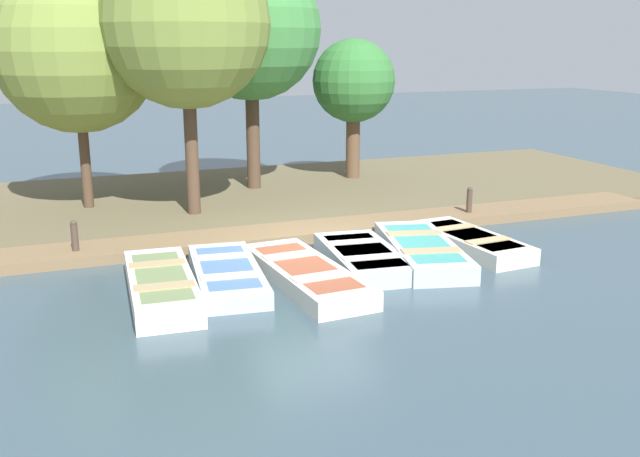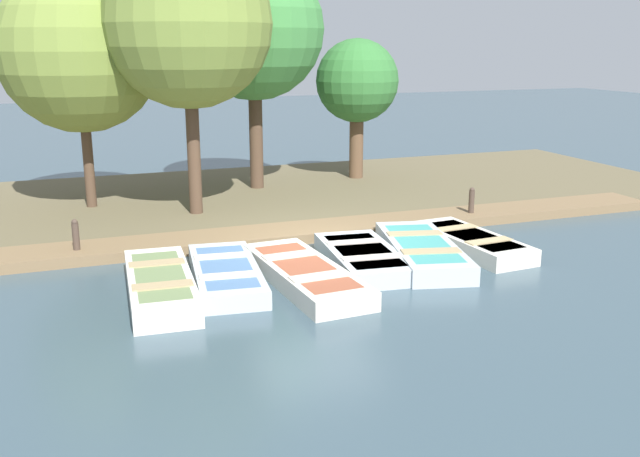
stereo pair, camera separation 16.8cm
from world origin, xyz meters
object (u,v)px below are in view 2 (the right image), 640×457
(rowboat_4, at_px, (422,251))
(rowboat_2, at_px, (305,274))
(rowboat_5, at_px, (471,242))
(park_tree_far_left, at_px, (79,51))
(park_tree_center, at_px, (254,30))
(rowboat_1, at_px, (226,274))
(mooring_post_far, at_px, (471,204))
(rowboat_0, at_px, (160,285))
(park_tree_right, at_px, (357,82))
(mooring_post_near, at_px, (76,239))
(park_tree_left, at_px, (188,24))
(rowboat_3, at_px, (363,258))

(rowboat_4, bearing_deg, rowboat_2, -64.69)
(rowboat_2, height_order, rowboat_5, rowboat_2)
(park_tree_far_left, bearing_deg, park_tree_center, 100.82)
(rowboat_1, xyz_separation_m, mooring_post_far, (-2.32, 6.36, 0.24))
(rowboat_2, distance_m, rowboat_4, 2.63)
(park_tree_far_left, bearing_deg, rowboat_2, 25.55)
(rowboat_0, relative_size, park_tree_right, 0.78)
(park_tree_center, distance_m, park_tree_right, 3.46)
(mooring_post_near, bearing_deg, rowboat_2, 52.12)
(rowboat_1, height_order, park_tree_right, park_tree_right)
(rowboat_2, distance_m, park_tree_right, 9.40)
(park_tree_far_left, relative_size, park_tree_left, 0.91)
(rowboat_0, height_order, rowboat_3, rowboat_0)
(mooring_post_near, distance_m, mooring_post_far, 8.74)
(park_tree_far_left, bearing_deg, rowboat_4, 43.29)
(rowboat_4, distance_m, rowboat_5, 1.26)
(rowboat_3, relative_size, park_tree_center, 0.46)
(park_tree_far_left, height_order, park_tree_right, park_tree_far_left)
(park_tree_left, bearing_deg, rowboat_1, -4.45)
(park_tree_far_left, distance_m, park_tree_right, 7.65)
(park_tree_far_left, bearing_deg, park_tree_left, 55.29)
(rowboat_1, xyz_separation_m, rowboat_3, (-0.03, 2.62, 0.01))
(rowboat_1, bearing_deg, mooring_post_near, -127.65)
(park_tree_left, bearing_deg, rowboat_2, 10.27)
(park_tree_far_left, distance_m, park_tree_left, 2.79)
(rowboat_5, height_order, mooring_post_far, mooring_post_far)
(rowboat_3, bearing_deg, park_tree_far_left, -137.12)
(rowboat_1, relative_size, rowboat_3, 1.08)
(rowboat_5, bearing_deg, park_tree_far_left, -134.70)
(park_tree_right, bearing_deg, park_tree_far_left, -80.46)
(rowboat_5, bearing_deg, park_tree_left, -136.94)
(mooring_post_far, xyz_separation_m, park_tree_right, (-5.03, -0.76, 2.53))
(rowboat_3, height_order, park_tree_left, park_tree_left)
(rowboat_4, bearing_deg, rowboat_5, 114.72)
(rowboat_5, bearing_deg, mooring_post_near, -110.24)
(rowboat_3, bearing_deg, mooring_post_far, 127.66)
(park_tree_left, bearing_deg, park_tree_far_left, -124.71)
(rowboat_4, height_order, park_tree_right, park_tree_right)
(rowboat_0, relative_size, park_tree_center, 0.52)
(mooring_post_near, distance_m, park_tree_right, 9.77)
(rowboat_1, relative_size, mooring_post_far, 3.86)
(rowboat_4, height_order, park_tree_center, park_tree_center)
(mooring_post_far, height_order, park_tree_left, park_tree_left)
(rowboat_5, height_order, park_tree_far_left, park_tree_far_left)
(rowboat_0, xyz_separation_m, park_tree_center, (-7.22, 3.65, 4.17))
(rowboat_0, bearing_deg, rowboat_3, 98.44)
(mooring_post_near, xyz_separation_m, park_tree_left, (-2.22, 2.73, 4.03))
(rowboat_4, distance_m, park_tree_far_left, 9.13)
(rowboat_4, xyz_separation_m, park_tree_right, (-7.34, 1.76, 2.76))
(park_tree_far_left, bearing_deg, rowboat_3, 36.63)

